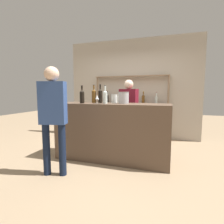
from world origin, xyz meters
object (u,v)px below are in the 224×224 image
at_px(counter_bottle_3, 94,96).
at_px(server_behind_counter, 128,108).
at_px(wine_glass, 97,98).
at_px(counter_bottle_0, 82,96).
at_px(customer_left, 53,112).
at_px(counter_bottle_1, 100,96).
at_px(ice_bucket, 124,98).
at_px(cork_jar, 114,99).
at_px(counter_bottle_2, 105,96).

relative_size(counter_bottle_3, server_behind_counter, 0.23).
bearing_deg(wine_glass, server_behind_counter, 65.67).
distance_m(counter_bottle_0, server_behind_counter, 1.20).
bearing_deg(customer_left, counter_bottle_1, -36.02).
bearing_deg(counter_bottle_3, counter_bottle_0, -129.38).
bearing_deg(wine_glass, counter_bottle_0, -176.65).
bearing_deg(ice_bucket, wine_glass, -161.26).
bearing_deg(counter_bottle_0, counter_bottle_1, 34.48).
xyz_separation_m(wine_glass, ice_bucket, (0.47, 0.16, -0.00)).
height_order(counter_bottle_0, cork_jar, counter_bottle_0).
relative_size(counter_bottle_0, counter_bottle_2, 1.00).
xyz_separation_m(counter_bottle_3, server_behind_counter, (0.55, 0.72, -0.31)).
relative_size(counter_bottle_1, wine_glass, 2.36).
height_order(counter_bottle_3, customer_left, customer_left).
distance_m(counter_bottle_0, counter_bottle_2, 0.47).
distance_m(counter_bottle_2, customer_left, 0.99).
bearing_deg(wine_glass, counter_bottle_2, -3.44).
bearing_deg(server_behind_counter, customer_left, -10.84).
xyz_separation_m(counter_bottle_0, ice_bucket, (0.78, 0.18, -0.03)).
xyz_separation_m(counter_bottle_0, counter_bottle_1, (0.30, 0.20, 0.01)).
relative_size(counter_bottle_0, server_behind_counter, 0.21).
relative_size(counter_bottle_3, cork_jar, 2.14).
xyz_separation_m(counter_bottle_1, ice_bucket, (0.48, -0.02, -0.03)).
relative_size(cork_jar, customer_left, 0.10).
height_order(counter_bottle_0, customer_left, customer_left).
height_order(counter_bottle_3, ice_bucket, counter_bottle_3).
xyz_separation_m(counter_bottle_1, counter_bottle_2, (0.17, -0.20, -0.01)).
bearing_deg(counter_bottle_2, customer_left, -125.88).
xyz_separation_m(wine_glass, cork_jar, (0.26, 0.26, -0.03)).
relative_size(ice_bucket, customer_left, 0.13).
height_order(counter_bottle_2, customer_left, customer_left).
xyz_separation_m(counter_bottle_1, cork_jar, (0.26, 0.08, -0.06)).
bearing_deg(customer_left, counter_bottle_3, -29.01).
bearing_deg(counter_bottle_3, ice_bucket, -1.63).
bearing_deg(cork_jar, counter_bottle_1, -163.16).
relative_size(wine_glass, customer_left, 0.09).
xyz_separation_m(ice_bucket, customer_left, (-0.87, -0.95, -0.20)).
bearing_deg(counter_bottle_2, ice_bucket, 29.04).
height_order(wine_glass, cork_jar, cork_jar).
distance_m(ice_bucket, cork_jar, 0.24).
xyz_separation_m(counter_bottle_0, counter_bottle_2, (0.47, 0.01, -0.00)).
bearing_deg(wine_glass, counter_bottle_1, 92.11).
xyz_separation_m(wine_glass, server_behind_counter, (0.41, 0.90, -0.27)).
bearing_deg(ice_bucket, counter_bottle_2, -150.96).
bearing_deg(counter_bottle_0, counter_bottle_2, 0.94).
relative_size(counter_bottle_0, customer_left, 0.20).
bearing_deg(counter_bottle_0, cork_jar, 26.84).
distance_m(counter_bottle_3, customer_left, 1.03).
xyz_separation_m(counter_bottle_1, counter_bottle_3, (-0.13, -0.01, 0.00)).
bearing_deg(ice_bucket, customer_left, -132.52).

